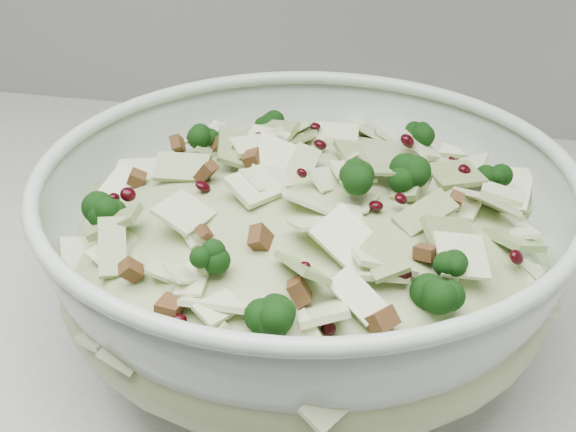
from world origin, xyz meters
name	(u,v)px	position (x,y,z in m)	size (l,w,h in m)	color
mixing_bowl	(306,256)	(-0.32, 1.60, 0.97)	(0.43, 0.43, 0.13)	silver
salad	(306,227)	(-0.32, 1.60, 0.99)	(0.32, 0.32, 0.13)	#A6B279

